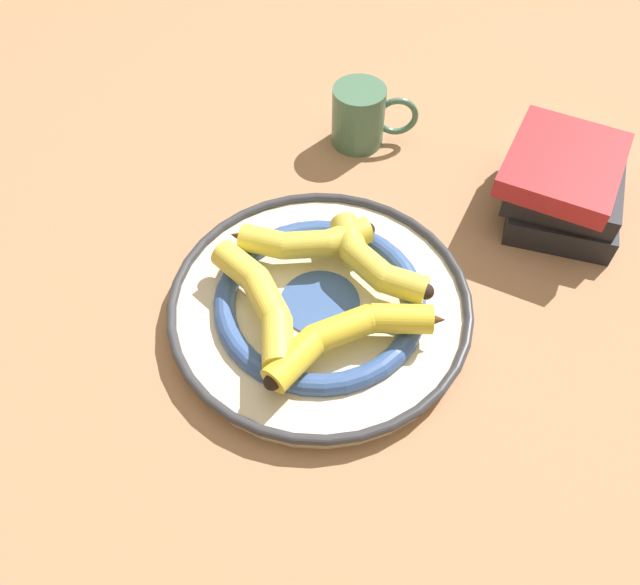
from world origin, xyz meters
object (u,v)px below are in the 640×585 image
(coffee_mug, at_px, (361,115))
(banana_a, at_px, (350,334))
(banana_d, at_px, (371,260))
(banana_c, at_px, (303,241))
(book_stack, at_px, (563,183))
(decorative_bowl, at_px, (320,304))
(banana_b, at_px, (261,302))

(coffee_mug, bearing_deg, banana_a, -92.93)
(banana_d, bearing_deg, banana_a, -55.35)
(banana_c, bearing_deg, banana_d, -24.84)
(banana_a, height_order, book_stack, book_stack)
(banana_c, distance_m, coffee_mug, 0.26)
(decorative_bowl, distance_m, banana_d, 0.08)
(banana_a, relative_size, book_stack, 0.95)
(decorative_bowl, height_order, banana_d, banana_d)
(banana_b, distance_m, banana_d, 0.14)
(banana_d, bearing_deg, book_stack, 77.55)
(banana_a, distance_m, book_stack, 0.37)
(banana_a, bearing_deg, coffee_mug, -118.32)
(banana_a, bearing_deg, book_stack, -164.54)
(decorative_bowl, xyz_separation_m, coffee_mug, (0.22, -0.23, 0.03))
(banana_d, bearing_deg, coffee_mug, 139.96)
(banana_b, distance_m, banana_c, 0.10)
(banana_b, xyz_separation_m, book_stack, (-0.06, -0.42, -0.01))
(banana_d, bearing_deg, banana_b, -104.09)
(banana_a, bearing_deg, banana_c, -92.59)
(banana_b, distance_m, book_stack, 0.43)
(banana_d, relative_size, coffee_mug, 1.52)
(decorative_bowl, distance_m, banana_b, 0.08)
(decorative_bowl, bearing_deg, book_stack, -97.45)
(decorative_bowl, xyz_separation_m, banana_a, (-0.07, 0.01, 0.04))
(banana_a, distance_m, coffee_mug, 0.38)
(book_stack, relative_size, coffee_mug, 2.01)
(coffee_mug, bearing_deg, banana_c, -106.50)
(banana_d, height_order, coffee_mug, coffee_mug)
(banana_b, relative_size, coffee_mug, 1.75)
(banana_a, bearing_deg, banana_d, -129.46)
(decorative_bowl, relative_size, banana_a, 1.69)
(book_stack, bearing_deg, decorative_bowl, 137.46)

